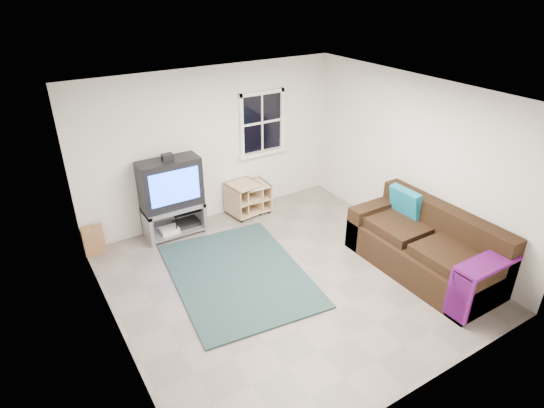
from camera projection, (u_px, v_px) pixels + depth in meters
room at (262, 127)px, 7.94m from camera, size 4.60×4.62×4.60m
tv_unit at (171, 191)px, 7.22m from camera, size 0.96×0.48×1.42m
av_rack at (186, 204)px, 7.51m from camera, size 0.55×0.40×1.09m
side_table_left at (242, 197)px, 8.06m from camera, size 0.58×0.58×0.60m
side_table_right at (253, 195)px, 8.17m from camera, size 0.51×0.52×0.56m
sofa at (426, 249)px, 6.50m from camera, size 0.99×2.24×1.03m
shag_rug at (238, 274)px, 6.54m from camera, size 2.04×2.62×0.03m
paper_bag at (94, 240)px, 6.97m from camera, size 0.33×0.23×0.44m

